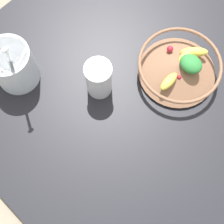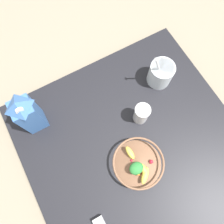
% 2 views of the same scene
% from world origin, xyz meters
% --- Properties ---
extents(ground_plane, '(6.00, 6.00, 0.00)m').
position_xyz_m(ground_plane, '(0.00, 0.00, 0.00)').
color(ground_plane, gray).
extents(countertop, '(1.04, 1.04, 0.03)m').
position_xyz_m(countertop, '(0.00, 0.00, 0.02)').
color(countertop, black).
rests_on(countertop, ground_plane).
extents(fruit_bowl, '(0.24, 0.24, 0.09)m').
position_xyz_m(fruit_bowl, '(-0.03, -0.08, 0.07)').
color(fruit_bowl, brown).
rests_on(fruit_bowl, countertop).
extents(milk_carton, '(0.09, 0.09, 0.28)m').
position_xyz_m(milk_carton, '(-0.37, 0.35, 0.17)').
color(milk_carton, '#3D6BB2').
rests_on(milk_carton, countertop).
extents(yogurt_tub, '(0.13, 0.12, 0.25)m').
position_xyz_m(yogurt_tub, '(0.30, 0.26, 0.11)').
color(yogurt_tub, silver).
rests_on(yogurt_tub, countertop).
extents(drinking_cup, '(0.08, 0.08, 0.13)m').
position_xyz_m(drinking_cup, '(0.10, 0.12, 0.10)').
color(drinking_cup, white).
rests_on(drinking_cup, countertop).
extents(spice_jar, '(0.05, 0.05, 0.03)m').
position_xyz_m(spice_jar, '(-0.31, -0.21, 0.05)').
color(spice_jar, silver).
rests_on(spice_jar, countertop).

